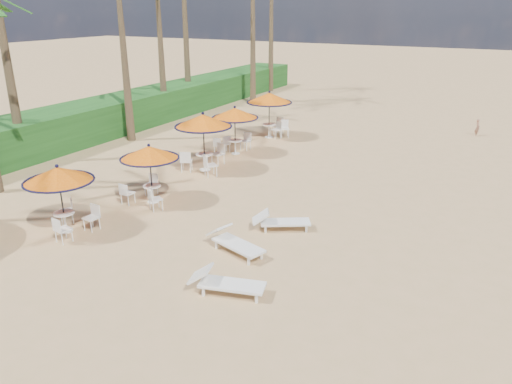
% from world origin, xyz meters
% --- Properties ---
extents(ground, '(160.00, 160.00, 0.00)m').
position_xyz_m(ground, '(0.00, 0.00, 0.00)').
color(ground, tan).
rests_on(ground, ground).
extents(scrub_hedge, '(3.00, 40.00, 1.80)m').
position_xyz_m(scrub_hedge, '(-13.50, 11.00, 0.90)').
color(scrub_hedge, '#194716').
rests_on(scrub_hedge, ground).
extents(station_0, '(2.12, 2.12, 2.21)m').
position_xyz_m(station_0, '(-5.31, 0.00, 1.62)').
color(station_0, black).
rests_on(station_0, ground).
extents(station_1, '(2.09, 2.09, 2.18)m').
position_xyz_m(station_1, '(-4.57, 3.21, 1.59)').
color(station_1, black).
rests_on(station_1, ground).
extents(station_2, '(2.43, 2.49, 2.53)m').
position_xyz_m(station_2, '(-4.94, 7.23, 1.85)').
color(station_2, black).
rests_on(station_2, ground).
extents(station_3, '(2.21, 2.21, 2.30)m').
position_xyz_m(station_3, '(-5.12, 10.05, 1.68)').
color(station_3, black).
rests_on(station_3, ground).
extents(station_4, '(2.39, 2.39, 2.50)m').
position_xyz_m(station_4, '(-4.98, 13.65, 1.83)').
color(station_4, black).
rests_on(station_4, ground).
extents(lounger_near, '(1.98, 1.06, 0.68)m').
position_xyz_m(lounger_near, '(0.94, -0.74, 0.32)').
color(lounger_near, white).
rests_on(lounger_near, ground).
extents(lounger_mid, '(2.03, 1.16, 0.69)m').
position_xyz_m(lounger_mid, '(-0.00, 1.29, 0.32)').
color(lounger_mid, white).
rests_on(lounger_mid, ground).
extents(lounger_far, '(1.86, 1.42, 0.65)m').
position_xyz_m(lounger_far, '(0.51, 3.25, 0.31)').
color(lounger_far, white).
rests_on(lounger_far, ground).
extents(person, '(0.34, 0.41, 0.97)m').
position_xyz_m(person, '(4.74, 19.26, 0.48)').
color(person, '#94624B').
rests_on(person, ground).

